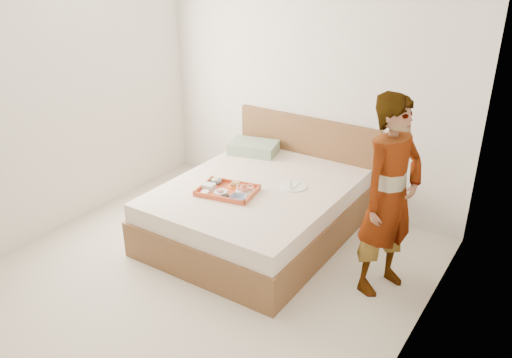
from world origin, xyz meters
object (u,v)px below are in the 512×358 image
(bed, at_px, (257,210))
(person, at_px, (390,197))
(dinner_plate, at_px, (293,186))
(tray, at_px, (227,190))

(bed, xyz_separation_m, person, (1.32, -0.13, 0.56))
(bed, xyz_separation_m, dinner_plate, (0.30, 0.16, 0.27))
(tray, distance_m, dinner_plate, 0.63)
(tray, bearing_deg, bed, 51.21)
(dinner_plate, height_order, person, person)
(bed, height_order, person, person)
(bed, bearing_deg, person, -5.62)
(dinner_plate, bearing_deg, tray, -135.25)
(tray, xyz_separation_m, dinner_plate, (0.45, 0.44, -0.02))
(dinner_plate, bearing_deg, person, -16.04)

